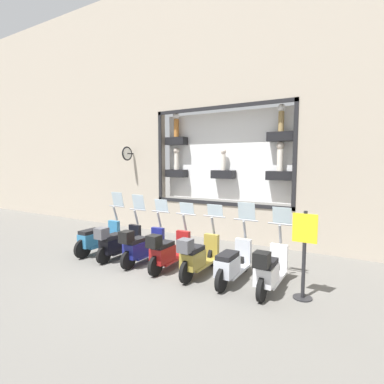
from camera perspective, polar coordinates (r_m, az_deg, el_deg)
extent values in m
plane|color=#66635E|center=(7.55, -6.46, -14.59)|extent=(120.00, 120.00, 0.00)
cube|color=#ADA08E|center=(17.33, -27.40, 11.41)|extent=(0.40, 15.52, 9.08)
cube|color=#ADA08E|center=(10.39, 5.58, -5.58)|extent=(0.40, 4.97, 1.18)
cube|color=#ADA08E|center=(11.01, 5.93, 27.82)|extent=(0.40, 4.97, 4.62)
cube|color=black|center=(10.16, 5.27, 15.77)|extent=(0.04, 4.97, 0.12)
cube|color=black|center=(10.09, 5.11, -2.15)|extent=(0.04, 4.97, 0.12)
cube|color=black|center=(9.23, 19.01, 6.67)|extent=(0.04, 0.12, 3.28)
cube|color=black|center=(11.26, -6.10, 6.69)|extent=(0.04, 0.12, 3.28)
cube|color=white|center=(10.51, 6.51, 6.76)|extent=(0.04, 4.73, 3.04)
cube|color=black|center=(9.71, 16.55, 10.09)|extent=(0.36, 0.80, 0.28)
cylinder|color=#9E7F4C|center=(9.75, 16.62, 12.71)|extent=(0.17, 0.17, 0.62)
sphere|color=white|center=(9.82, 16.69, 15.14)|extent=(0.22, 0.22, 0.22)
cube|color=black|center=(11.27, -2.98, 9.65)|extent=(0.36, 0.80, 0.28)
cylinder|color=#B26B2D|center=(11.31, -3.00, 12.03)|extent=(0.18, 0.18, 0.66)
sphere|color=white|center=(11.37, -3.01, 14.29)|extent=(0.24, 0.24, 0.24)
cube|color=black|center=(9.68, 16.35, 3.01)|extent=(0.36, 0.80, 0.28)
cylinder|color=silver|center=(9.67, 16.43, 5.82)|extent=(0.19, 0.19, 0.67)
sphere|color=beige|center=(9.69, 16.50, 8.50)|extent=(0.24, 0.24, 0.24)
cube|color=black|center=(10.32, 5.97, 3.36)|extent=(0.36, 0.80, 0.28)
cylinder|color=silver|center=(10.31, 5.99, 5.64)|extent=(0.15, 0.15, 0.54)
sphere|color=beige|center=(10.32, 6.02, 7.69)|extent=(0.20, 0.20, 0.20)
cube|color=black|center=(11.25, -2.95, 3.56)|extent=(0.36, 0.80, 0.28)
cylinder|color=silver|center=(11.24, -2.97, 5.81)|extent=(0.17, 0.17, 0.60)
sphere|color=beige|center=(11.25, -2.98, 7.90)|extent=(0.22, 0.22, 0.22)
cylinder|color=black|center=(11.97, -11.69, 7.16)|extent=(0.35, 0.05, 0.05)
torus|color=black|center=(11.84, -12.27, 7.17)|extent=(0.54, 0.06, 0.54)
cylinder|color=white|center=(11.84, -12.27, 7.17)|extent=(0.45, 0.03, 0.45)
cylinder|color=black|center=(7.24, 16.39, -13.73)|extent=(0.46, 0.09, 0.46)
cylinder|color=black|center=(6.05, 13.15, -17.63)|extent=(0.46, 0.09, 0.46)
cube|color=silver|center=(6.64, 14.93, -15.61)|extent=(1.02, 0.38, 0.06)
cube|color=silver|center=(6.23, 14.02, -14.97)|extent=(0.61, 0.35, 0.36)
cube|color=black|center=(6.16, 14.07, -12.96)|extent=(0.58, 0.31, 0.10)
cube|color=silver|center=(7.04, 16.21, -11.74)|extent=(0.12, 0.37, 0.56)
cylinder|color=gray|center=(6.98, 16.46, -7.71)|extent=(0.20, 0.06, 0.45)
cylinder|color=gray|center=(7.00, 16.65, -5.88)|extent=(0.04, 0.61, 0.04)
cube|color=silver|center=(7.00, 16.77, -4.29)|extent=(0.09, 0.42, 0.38)
cube|color=black|center=(5.80, 13.14, -12.45)|extent=(0.28, 0.28, 0.28)
cylinder|color=black|center=(7.46, 10.00, -12.92)|extent=(0.49, 0.09, 0.49)
cylinder|color=black|center=(6.32, 5.65, -16.33)|extent=(0.49, 0.09, 0.49)
cube|color=#B7BCC6|center=(6.89, 8.02, -14.59)|extent=(1.02, 0.38, 0.06)
cube|color=#B7BCC6|center=(6.49, 6.74, -13.88)|extent=(0.61, 0.35, 0.36)
cube|color=black|center=(6.42, 6.76, -11.94)|extent=(0.58, 0.31, 0.10)
cube|color=#B7BCC6|center=(7.27, 9.72, -10.95)|extent=(0.12, 0.37, 0.56)
cylinder|color=gray|center=(7.21, 9.99, -7.04)|extent=(0.20, 0.06, 0.45)
cylinder|color=gray|center=(7.23, 10.21, -5.27)|extent=(0.04, 0.61, 0.04)
cube|color=silver|center=(7.23, 10.35, -3.58)|extent=(0.10, 0.42, 0.42)
cylinder|color=black|center=(7.77, 4.08, -12.02)|extent=(0.51, 0.09, 0.51)
cylinder|color=black|center=(6.69, -1.03, -14.94)|extent=(0.51, 0.09, 0.51)
cube|color=olive|center=(7.22, 1.73, -13.48)|extent=(1.02, 0.39, 0.06)
cube|color=olive|center=(6.85, 0.19, -12.71)|extent=(0.61, 0.35, 0.36)
cube|color=black|center=(6.78, 0.19, -10.86)|extent=(0.58, 0.31, 0.10)
cube|color=olive|center=(7.59, 3.74, -10.09)|extent=(0.12, 0.37, 0.56)
cylinder|color=gray|center=(7.53, 4.01, -6.34)|extent=(0.20, 0.06, 0.45)
cylinder|color=gray|center=(7.55, 4.25, -4.66)|extent=(0.04, 0.60, 0.04)
cube|color=silver|center=(7.56, 4.40, -3.49)|extent=(0.08, 0.42, 0.30)
cube|color=#4C4C51|center=(6.47, -1.28, -10.20)|extent=(0.28, 0.28, 0.28)
cylinder|color=black|center=(8.17, -1.23, -11.23)|extent=(0.48, 0.09, 0.48)
cylinder|color=black|center=(7.13, -6.97, -13.79)|extent=(0.48, 0.09, 0.48)
cube|color=maroon|center=(7.64, -3.89, -12.52)|extent=(1.02, 0.39, 0.06)
cube|color=maroon|center=(7.29, -5.60, -11.71)|extent=(0.61, 0.35, 0.36)
cube|color=black|center=(7.22, -5.61, -9.97)|extent=(0.58, 0.31, 0.10)
cube|color=maroon|center=(7.99, -1.67, -9.38)|extent=(0.12, 0.37, 0.56)
cylinder|color=gray|center=(7.94, -1.41, -5.83)|extent=(0.20, 0.06, 0.45)
cylinder|color=gray|center=(7.95, -1.15, -4.23)|extent=(0.04, 0.61, 0.04)
cube|color=silver|center=(7.96, -1.00, -3.10)|extent=(0.08, 0.42, 0.30)
cube|color=black|center=(6.93, -7.27, -9.30)|extent=(0.28, 0.28, 0.28)
cylinder|color=black|center=(8.62, -6.01, -10.38)|extent=(0.47, 0.09, 0.47)
cylinder|color=black|center=(7.64, -12.08, -12.58)|extent=(0.47, 0.09, 0.47)
cube|color=navy|center=(8.12, -8.85, -11.51)|extent=(1.02, 0.39, 0.06)
cube|color=navy|center=(7.79, -10.64, -10.67)|extent=(0.61, 0.35, 0.36)
cube|color=black|center=(7.73, -10.67, -9.04)|extent=(0.58, 0.31, 0.10)
cube|color=navy|center=(8.45, -6.51, -8.62)|extent=(0.12, 0.37, 0.56)
cylinder|color=gray|center=(8.40, -6.26, -5.25)|extent=(0.20, 0.06, 0.45)
cylinder|color=gray|center=(8.42, -6.00, -3.75)|extent=(0.04, 0.60, 0.04)
cube|color=silver|center=(8.42, -5.85, -2.54)|extent=(0.09, 0.42, 0.34)
cube|color=black|center=(7.45, -12.41, -8.36)|extent=(0.28, 0.28, 0.28)
cylinder|color=black|center=(9.13, -10.24, -9.59)|extent=(0.45, 0.09, 0.45)
cylinder|color=black|center=(8.21, -16.49, -11.49)|extent=(0.45, 0.09, 0.45)
cube|color=black|center=(8.66, -13.19, -10.58)|extent=(1.02, 0.38, 0.06)
cube|color=black|center=(8.35, -15.02, -9.74)|extent=(0.61, 0.35, 0.36)
cube|color=black|center=(8.29, -15.06, -8.20)|extent=(0.58, 0.31, 0.10)
cube|color=black|center=(8.97, -10.81, -7.92)|extent=(0.12, 0.37, 0.56)
cylinder|color=gray|center=(8.92, -10.57, -4.75)|extent=(0.20, 0.06, 0.45)
cylinder|color=gray|center=(8.93, -10.31, -3.33)|extent=(0.04, 0.60, 0.04)
cube|color=silver|center=(8.93, -10.16, -1.88)|extent=(0.11, 0.42, 0.44)
cube|color=#4C4C51|center=(8.03, -16.85, -7.53)|extent=(0.28, 0.28, 0.28)
cylinder|color=black|center=(9.65, -14.17, -8.60)|extent=(0.53, 0.09, 0.53)
cylinder|color=black|center=(8.82, -20.10, -10.12)|extent=(0.53, 0.09, 0.53)
cube|color=teal|center=(9.23, -16.99, -9.42)|extent=(1.02, 0.38, 0.06)
cube|color=teal|center=(8.94, -18.82, -8.57)|extent=(0.61, 0.35, 0.36)
cube|color=black|center=(8.88, -18.86, -7.13)|extent=(0.58, 0.31, 0.10)
cube|color=teal|center=(9.52, -14.62, -6.97)|extent=(0.12, 0.37, 0.56)
cylinder|color=gray|center=(9.47, -14.39, -3.98)|extent=(0.20, 0.06, 0.45)
cylinder|color=gray|center=(9.49, -14.13, -2.65)|extent=(0.04, 0.61, 0.04)
cube|color=silver|center=(9.49, -13.99, -1.31)|extent=(0.11, 0.42, 0.43)
cylinder|color=#232326|center=(6.47, 20.29, -18.36)|extent=(0.36, 0.36, 0.02)
cylinder|color=#232326|center=(6.18, 20.56, -11.21)|extent=(0.07, 0.07, 1.70)
cube|color=yellow|center=(6.03, 20.70, -6.46)|extent=(0.03, 0.45, 0.55)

